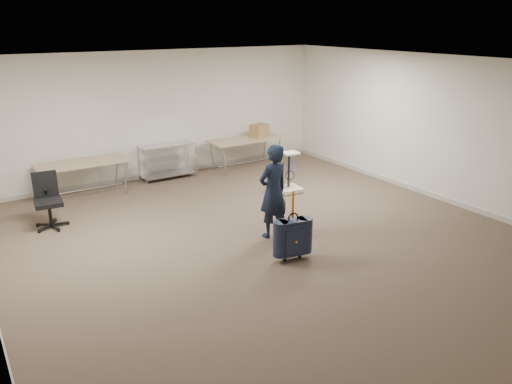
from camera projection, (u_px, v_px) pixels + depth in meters
ground at (273, 245)px, 7.97m from camera, size 9.00×9.00×0.00m
room_shell at (230, 215)px, 9.05m from camera, size 8.00×9.00×9.00m
folding_table_left at (83, 164)px, 9.93m from camera, size 1.80×0.75×0.73m
folding_table_right at (246, 141)px, 11.86m from camera, size 1.80×0.75×0.73m
wire_shelf at (168, 160)px, 11.17m from camera, size 1.22×0.47×0.80m
person at (273, 191)px, 8.06m from camera, size 0.61×0.44×1.56m
suitcase at (293, 237)px, 7.35m from camera, size 0.43×0.30×1.08m
office_chair at (50, 211)px, 8.58m from camera, size 0.58×0.58×0.95m
equipment_cart at (290, 181)px, 10.36m from camera, size 0.50×0.50×0.85m
cardboard_box at (259, 131)px, 11.99m from camera, size 0.48×0.42×0.30m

